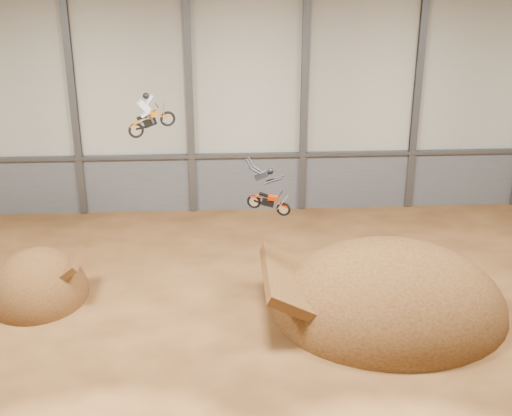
{
  "coord_description": "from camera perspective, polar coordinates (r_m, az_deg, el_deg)",
  "views": [
    {
      "loc": [
        -1.61,
        -25.72,
        17.31
      ],
      "look_at": [
        -0.05,
        4.0,
        4.67
      ],
      "focal_mm": 50.0,
      "sensor_mm": 36.0,
      "label": 1
    }
  ],
  "objects": [
    {
      "name": "takeoff_ramp",
      "position": [
        36.05,
        -16.93,
        -6.8
      ],
      "size": [
        4.67,
        5.39,
        4.67
      ],
      "primitive_type": "ellipsoid",
      "color": "#3F240F",
      "rests_on": "ground"
    },
    {
      "name": "steel_rail",
      "position": [
        42.77,
        -0.69,
        4.24
      ],
      "size": [
        39.8,
        0.35,
        0.2
      ],
      "primitive_type": "cube",
      "color": "#47494F",
      "rests_on": "lower_band_back"
    },
    {
      "name": "fmx_rider_a",
      "position": [
        33.88,
        -8.22,
        7.75
      ],
      "size": [
        2.9,
        1.54,
        2.62
      ],
      "primitive_type": null,
      "rotation": [
        0.0,
        -0.28,
        0.25
      ],
      "color": "#CF5B00"
    },
    {
      "name": "steel_column_4",
      "position": [
        43.39,
        12.75,
        8.7
      ],
      "size": [
        0.4,
        0.36,
        13.9
      ],
      "primitive_type": "cube",
      "color": "#47494F",
      "rests_on": "ground"
    },
    {
      "name": "floor",
      "position": [
        31.04,
        0.48,
        -10.88
      ],
      "size": [
        40.0,
        40.0,
        0.0
      ],
      "primitive_type": "plane",
      "color": "#502E15",
      "rests_on": "ground"
    },
    {
      "name": "steel_column_1",
      "position": [
        42.64,
        -14.41,
        8.3
      ],
      "size": [
        0.4,
        0.36,
        13.9
      ],
      "primitive_type": "cube",
      "color": "#47494F",
      "rests_on": "ground"
    },
    {
      "name": "back_wall",
      "position": [
        42.03,
        -0.73,
        8.81
      ],
      "size": [
        40.0,
        0.1,
        14.0
      ],
      "primitive_type": "cube",
      "color": "#B5B1A0",
      "rests_on": "ground"
    },
    {
      "name": "steel_column_3",
      "position": [
        42.1,
        3.87,
        8.78
      ],
      "size": [
        0.4,
        0.36,
        13.9
      ],
      "primitive_type": "cube",
      "color": "#47494F",
      "rests_on": "ground"
    },
    {
      "name": "ceiling",
      "position": [
        25.98,
        0.59,
        15.69
      ],
      "size": [
        40.0,
        40.0,
        0.0
      ],
      "primitive_type": "plane",
      "color": "black",
      "rests_on": "back_wall"
    },
    {
      "name": "landing_ramp",
      "position": [
        33.92,
        10.54,
        -8.12
      ],
      "size": [
        10.84,
        9.59,
        6.25
      ],
      "primitive_type": "ellipsoid",
      "color": "#3F240F",
      "rests_on": "ground"
    },
    {
      "name": "fmx_rider_b",
      "position": [
        31.27,
        0.95,
        1.63
      ],
      "size": [
        3.05,
        1.7,
        2.65
      ],
      "primitive_type": null,
      "rotation": [
        0.0,
        0.15,
        -0.34
      ],
      "color": "red"
    },
    {
      "name": "steel_column_2",
      "position": [
        41.84,
        -5.33,
        8.65
      ],
      "size": [
        0.4,
        0.36,
        13.9
      ],
      "primitive_type": "cube",
      "color": "#47494F",
      "rests_on": "ground"
    },
    {
      "name": "lower_band_back",
      "position": [
        43.53,
        -0.69,
        2.06
      ],
      "size": [
        39.8,
        0.18,
        3.5
      ],
      "primitive_type": "cube",
      "color": "#585A60",
      "rests_on": "ground"
    }
  ]
}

